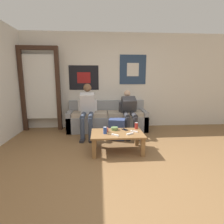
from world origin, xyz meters
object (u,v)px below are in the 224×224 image
game_controller_near_right (130,134)px  coffee_table (117,136)px  drink_can_blue (105,130)px  couch (107,120)px  ceramic_bowl (114,128)px  person_seated_adult (87,108)px  game_controller_near_left (115,135)px  game_controller_far_center (134,131)px  cell_phone (125,130)px  pillar_candle (106,130)px  drink_can_red (136,126)px  backpack (117,130)px  person_seated_teen (129,110)px

game_controller_near_right → coffee_table: bearing=151.4°
game_controller_near_right → drink_can_blue: bearing=169.8°
couch → ceramic_bowl: size_ratio=14.22×
person_seated_adult → game_controller_near_left: person_seated_adult is taller
ceramic_bowl → drink_can_blue: size_ratio=1.16×
game_controller_far_center → cell_phone: bearing=133.5°
pillar_candle → cell_phone: size_ratio=0.58×
person_seated_adult → game_controller_near_right: 1.47m
coffee_table → cell_phone: (0.17, 0.17, 0.07)m
person_seated_adult → drink_can_red: person_seated_adult is taller
person_seated_adult → game_controller_far_center: 1.43m
ceramic_bowl → drink_can_red: size_ratio=1.16×
pillar_candle → drink_can_blue: (-0.03, -0.11, 0.02)m
game_controller_near_right → drink_can_red: bearing=61.8°
game_controller_far_center → couch: bearing=107.3°
backpack → drink_can_red: (0.34, -0.44, 0.20)m
person_seated_teen → backpack: bearing=-129.7°
backpack → game_controller_near_left: (-0.12, -0.84, 0.15)m
backpack → couch: bearing=103.6°
drink_can_red → game_controller_far_center: bearing=-111.8°
coffee_table → person_seated_teen: person_seated_teen is taller
person_seated_adult → pillar_candle: size_ratio=14.17×
backpack → game_controller_near_left: backpack is taller
drink_can_red → game_controller_near_left: bearing=-139.0°
couch → cell_phone: 1.29m
pillar_candle → backpack: bearing=66.3°
coffee_table → game_controller_near_right: (0.22, -0.12, 0.07)m
drink_can_blue → game_controller_near_left: (0.17, -0.13, -0.05)m
drink_can_red → drink_can_blue: bearing=-156.8°
ceramic_bowl → cell_phone: ceramic_bowl is taller
drink_can_red → game_controller_near_right: bearing=-118.2°
drink_can_red → game_controller_near_right: size_ratio=0.88×
backpack → ceramic_bowl: bearing=-101.4°
person_seated_teen → pillar_candle: (-0.60, -1.00, -0.19)m
game_controller_near_right → cell_phone: game_controller_near_right is taller
coffee_table → cell_phone: size_ratio=6.40×
game_controller_near_left → cell_phone: 0.41m
game_controller_near_left → cell_phone: bearing=56.9°
game_controller_near_left → game_controller_far_center: 0.41m
coffee_table → pillar_candle: bearing=161.4°
game_controller_near_left → cell_phone: (0.22, 0.34, -0.01)m
pillar_candle → couch: bearing=86.5°
person_seated_adult → ceramic_bowl: (0.58, -0.88, -0.27)m
coffee_table → game_controller_far_center: size_ratio=6.89×
coffee_table → backpack: (0.06, 0.67, -0.08)m
person_seated_adult → game_controller_far_center: size_ratio=8.80×
ceramic_bowl → game_controller_near_left: size_ratio=1.08×
pillar_candle → game_controller_near_right: bearing=-24.0°
coffee_table → ceramic_bowl: (-0.04, 0.18, 0.10)m
pillar_candle → game_controller_far_center: pillar_candle is taller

